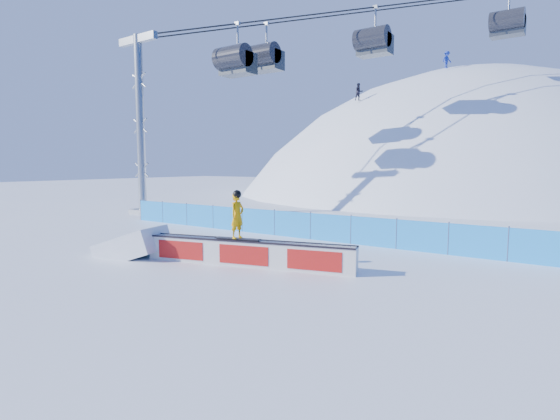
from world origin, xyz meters
The scene contains 7 objects.
ground centered at (0.00, 0.00, 0.00)m, with size 160.00×160.00×0.00m, color white.
snow_hill centered at (0.00, 42.00, -18.00)m, with size 64.00×64.00×64.00m.
safety_fence centered at (0.00, 4.50, 0.60)m, with size 22.05×0.05×1.30m.
rail_box centered at (1.92, -1.21, 0.44)m, with size 7.30×2.37×0.89m.
snow_ramp centered at (-2.56, -2.38, 0.00)m, with size 2.37×1.58×0.89m, color white, non-canonical shape.
snowboarder centered at (1.61, -1.29, 1.70)m, with size 1.60×0.67×1.65m.
distant_skiers centered at (2.41, 30.97, 11.61)m, with size 20.73×7.52×5.38m.
Camera 1 is at (11.01, -12.34, 3.39)m, focal length 28.00 mm.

